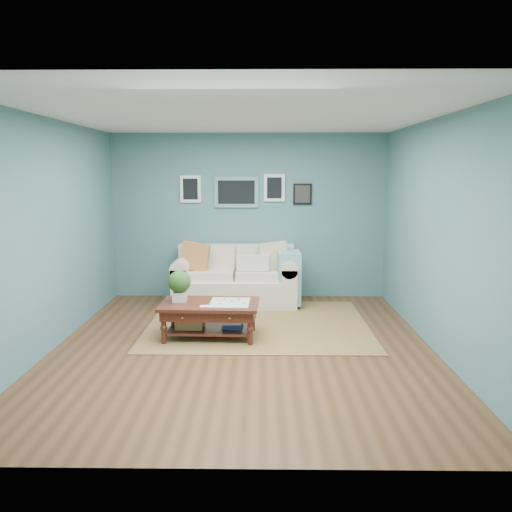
{
  "coord_description": "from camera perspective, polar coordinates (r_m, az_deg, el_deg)",
  "views": [
    {
      "loc": [
        0.23,
        -5.72,
        2.07
      ],
      "look_at": [
        0.14,
        1.0,
        0.94
      ],
      "focal_mm": 35.0,
      "sensor_mm": 36.0,
      "label": 1
    }
  ],
  "objects": [
    {
      "name": "coffee_table",
      "position": [
        6.34,
        -5.89,
        -5.99
      ],
      "size": [
        1.24,
        0.75,
        0.85
      ],
      "rotation": [
        0.0,
        0.0,
        -0.03
      ],
      "color": "#36100D",
      "rests_on": "ground"
    },
    {
      "name": "room_shell",
      "position": [
        5.83,
        -1.52,
        2.53
      ],
      "size": [
        5.0,
        5.02,
        2.7
      ],
      "color": "brown",
      "rests_on": "ground"
    },
    {
      "name": "loveseat",
      "position": [
        7.93,
        -1.74,
        -2.52
      ],
      "size": [
        1.97,
        0.9,
        1.01
      ],
      "color": "beige",
      "rests_on": "ground"
    },
    {
      "name": "area_rug",
      "position": [
        6.93,
        0.24,
        -7.78
      ],
      "size": [
        2.99,
        2.39,
        0.01
      ],
      "primitive_type": "cube",
      "color": "brown",
      "rests_on": "ground"
    }
  ]
}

